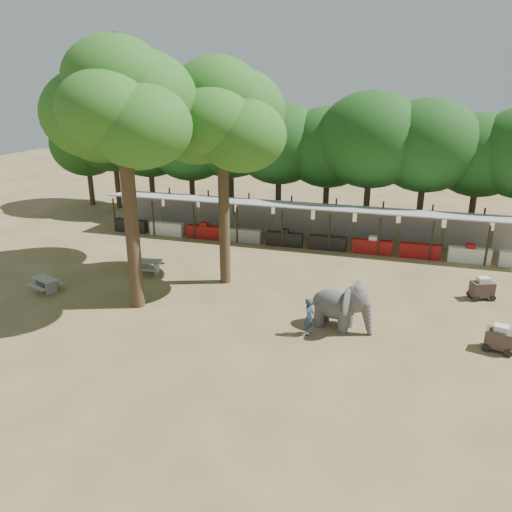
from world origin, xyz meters
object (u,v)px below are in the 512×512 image
(yard_tree_left, at_px, (122,120))
(cart_front, at_px, (500,338))
(handler, at_px, (309,317))
(picnic_table_near, at_px, (46,283))
(yard_tree_center, at_px, (121,105))
(elephant, at_px, (342,305))
(picnic_table_far, at_px, (148,265))
(yard_tree_back, at_px, (221,117))
(cart_back, at_px, (482,288))

(yard_tree_left, bearing_deg, cart_front, -14.50)
(yard_tree_left, xyz_separation_m, cart_front, (19.01, -4.91, -7.65))
(handler, relative_size, picnic_table_near, 0.92)
(yard_tree_center, relative_size, handler, 7.37)
(yard_tree_center, xyz_separation_m, elephant, (9.72, 0.28, -8.14))
(handler, bearing_deg, yard_tree_center, 95.06)
(yard_tree_center, distance_m, picnic_table_near, 10.19)
(yard_tree_left, distance_m, picnic_table_near, 9.47)
(elephant, xyz_separation_m, handler, (-1.22, -0.98, -0.26))
(yard_tree_left, xyz_separation_m, handler, (11.51, -5.70, -7.38))
(picnic_table_near, xyz_separation_m, cart_front, (21.24, 0.07, 0.08))
(yard_tree_center, xyz_separation_m, picnic_table_near, (-5.23, 0.02, -8.74))
(elephant, distance_m, picnic_table_far, 11.67)
(yard_tree_left, height_order, yard_tree_back, yard_tree_back)
(yard_tree_left, xyz_separation_m, picnic_table_far, (1.58, -1.29, -7.69))
(yard_tree_left, relative_size, elephant, 3.82)
(picnic_table_near, bearing_deg, yard_tree_back, 46.35)
(yard_tree_back, height_order, handler, yard_tree_back)
(yard_tree_back, distance_m, cart_back, 15.30)
(elephant, distance_m, picnic_table_near, 14.97)
(handler, xyz_separation_m, picnic_table_far, (-9.92, 4.41, -0.31))
(handler, xyz_separation_m, cart_back, (7.48, 6.00, -0.26))
(yard_tree_back, bearing_deg, handler, -40.49)
(handler, bearing_deg, cart_front, -74.24)
(cart_front, height_order, cart_back, cart_back)
(yard_tree_left, height_order, yard_tree_center, yard_tree_center)
(yard_tree_back, relative_size, elephant, 3.93)
(yard_tree_back, bearing_deg, picnic_table_near, -154.19)
(yard_tree_back, relative_size, cart_back, 8.43)
(picnic_table_far, bearing_deg, yard_tree_left, 132.51)
(elephant, relative_size, cart_back, 2.14)
(yard_tree_center, height_order, picnic_table_near, yard_tree_center)
(elephant, height_order, picnic_table_near, elephant)
(cart_back, bearing_deg, picnic_table_near, 173.14)
(yard_tree_back, bearing_deg, yard_tree_left, 170.54)
(yard_tree_center, bearing_deg, handler, -4.71)
(handler, height_order, picnic_table_far, handler)
(yard_tree_back, bearing_deg, picnic_table_far, -176.25)
(cart_back, bearing_deg, picnic_table_far, 164.38)
(elephant, height_order, picnic_table_far, elephant)
(picnic_table_near, xyz_separation_m, cart_back, (21.22, 5.28, 0.09))
(picnic_table_far, bearing_deg, yard_tree_center, -77.48)
(picnic_table_far, xyz_separation_m, cart_back, (17.40, 1.59, 0.05))
(yard_tree_back, bearing_deg, elephant, -28.98)
(yard_tree_left, height_order, picnic_table_far, yard_tree_left)
(yard_tree_left, bearing_deg, yard_tree_back, -9.46)
(picnic_table_near, height_order, picnic_table_far, picnic_table_far)
(handler, bearing_deg, yard_tree_left, 73.41)
(cart_back, bearing_deg, handler, -162.11)
(elephant, bearing_deg, picnic_table_far, 176.79)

